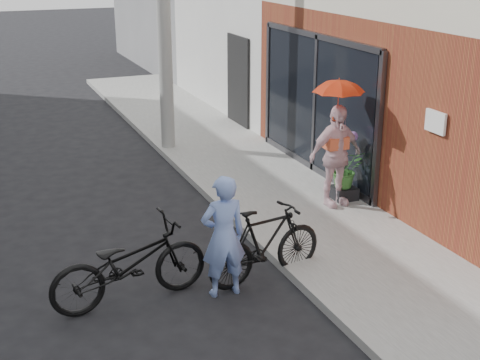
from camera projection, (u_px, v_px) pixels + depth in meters
ground at (225, 292)px, 8.32m from camera, size 80.00×80.00×0.00m
sidewalk at (300, 208)px, 10.80m from camera, size 2.20×24.00×0.12m
curb at (234, 219)px, 10.38m from camera, size 0.12×24.00×0.12m
officer at (223, 236)px, 8.03m from camera, size 0.57×0.38×1.55m
bike_left at (129, 264)px, 7.93m from camera, size 2.02×0.89×1.03m
bike_right at (266, 244)px, 8.47m from camera, size 1.72×0.73×1.00m
kimono_woman at (335, 156)px, 10.53m from camera, size 1.00×0.51×1.64m
parasol at (339, 83)px, 10.15m from camera, size 0.76×0.76×0.67m
planter at (344, 193)px, 11.02m from camera, size 0.39×0.39×0.20m
potted_plant at (345, 169)px, 10.88m from camera, size 0.56×0.49×0.62m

